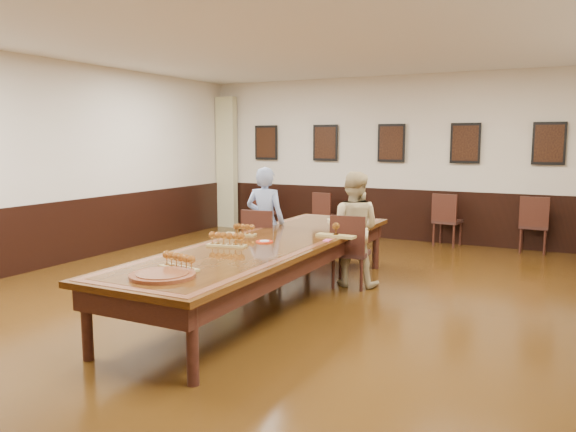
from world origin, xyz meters
The scene contains 23 objects.
floor centered at (0.00, 0.00, -0.01)m, with size 8.00×10.00×0.02m, color black.
ceiling centered at (0.00, 0.00, 3.21)m, with size 8.00×10.00×0.02m, color white.
wall_back centered at (0.00, 5.01, 1.60)m, with size 8.00×0.02×3.20m, color beige.
wall_left centered at (-4.01, 0.00, 1.60)m, with size 0.02×10.00×3.20m, color beige.
chair_man centered at (-0.71, 1.08, 0.50)m, with size 0.46×0.51×0.99m, color #321B16, non-canonical shape.
chair_woman centered at (0.62, 1.13, 0.49)m, with size 0.46×0.50×0.99m, color #321B16, non-canonical shape.
spare_chair_a centered at (-2.55, 4.47, 0.47)m, with size 0.44×0.48×0.93m, color #321B16, non-canonical shape.
spare_chair_b centered at (-1.24, 4.65, 0.45)m, with size 0.43×0.46×0.91m, color #321B16, non-canonical shape.
spare_chair_c centered at (1.17, 4.74, 0.49)m, with size 0.46×0.50×0.98m, color #321B16, non-canonical shape.
spare_chair_d centered at (2.65, 4.77, 0.50)m, with size 0.47×0.51×1.00m, color #321B16, non-canonical shape.
person_man centered at (-0.72, 1.19, 0.79)m, with size 0.58×0.38×1.58m, color #4667AF.
person_woman centered at (0.61, 1.24, 0.77)m, with size 0.77×0.60×1.55m, color #CDB780.
pink_phone centered at (0.60, 0.37, 0.76)m, with size 0.07×0.14×0.01m, color #E84D8D.
curtain centered at (-3.75, 4.82, 1.45)m, with size 0.45×0.18×2.90m, color #C1BB85.
wainscoting centered at (0.00, 0.00, 0.50)m, with size 8.00×10.00×1.00m.
conference_table centered at (0.00, 0.00, 0.61)m, with size 1.40×5.00×0.76m.
posters centered at (0.00, 4.94, 1.90)m, with size 6.14×0.04×0.74m.
flight_a centered at (-0.53, 0.23, 0.82)m, with size 0.42×0.17×0.15m.
flight_b centered at (0.60, 0.65, 0.84)m, with size 0.51×0.17×0.19m.
flight_c centered at (-0.27, -0.51, 0.83)m, with size 0.47×0.22×0.17m.
flight_d centered at (-0.04, -1.68, 0.83)m, with size 0.46×0.22×0.16m.
red_plate_grp centered at (-0.01, -0.09, 0.76)m, with size 0.20×0.20×0.03m.
carved_platter centered at (0.02, -1.99, 0.77)m, with size 0.69×0.69×0.05m.
Camera 1 is at (3.22, -5.81, 1.97)m, focal length 35.00 mm.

